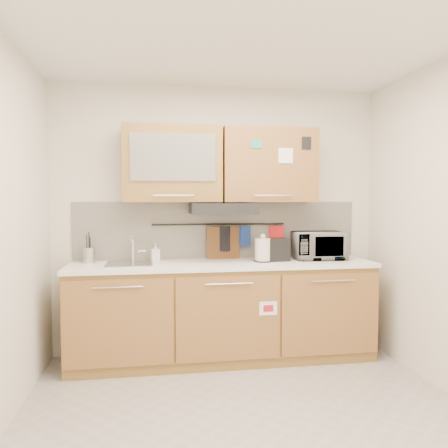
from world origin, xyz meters
name	(u,v)px	position (x,y,z in m)	size (l,w,h in m)	color
floor	(251,423)	(0.00, 0.00, 0.00)	(3.20, 3.20, 0.00)	#9E9993
ceiling	(252,28)	(0.00, 0.00, 2.60)	(3.20, 3.20, 0.00)	white
wall_back	(218,220)	(0.00, 1.50, 1.30)	(3.20, 3.20, 0.00)	silver
base_cabinet	(223,317)	(0.00, 1.19, 0.41)	(2.80, 0.64, 0.88)	olive
countertop	(223,264)	(0.00, 1.19, 0.90)	(2.82, 0.62, 0.04)	white
backsplash	(219,230)	(0.00, 1.49, 1.20)	(2.80, 0.02, 0.56)	silver
upper_cabinets	(221,165)	(0.00, 1.32, 1.83)	(1.82, 0.37, 0.70)	olive
range_hood	(222,208)	(0.00, 1.25, 1.42)	(0.60, 0.46, 0.10)	black
sink	(130,264)	(-0.85, 1.21, 0.92)	(0.42, 0.40, 0.26)	silver
utensil_rail	(219,224)	(0.00, 1.45, 1.26)	(0.02, 0.02, 1.30)	black
utensil_crock	(89,255)	(-1.23, 1.34, 0.99)	(0.15, 0.15, 0.29)	#ACACB0
kettle	(263,251)	(0.37, 1.17, 1.02)	(0.19, 0.17, 0.26)	silver
toaster	(273,249)	(0.48, 1.21, 1.03)	(0.30, 0.20, 0.21)	black
microwave	(319,246)	(0.95, 1.25, 1.05)	(0.48, 0.33, 0.27)	#999999
soap_bottle	(155,252)	(-0.62, 1.36, 1.01)	(0.08, 0.08, 0.17)	#999999
cutting_board	(223,247)	(0.04, 1.44, 1.04)	(0.32, 0.02, 0.40)	brown
oven_mitt	(245,236)	(0.26, 1.44, 1.14)	(0.12, 0.03, 0.20)	navy
dark_pouch	(222,239)	(0.03, 1.44, 1.12)	(0.16, 0.04, 0.24)	black
pot_holder	(277,235)	(0.58, 1.44, 1.15)	(0.15, 0.02, 0.18)	red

